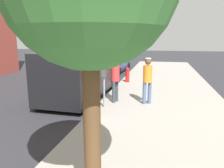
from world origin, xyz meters
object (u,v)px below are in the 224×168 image
object	(u,v)px
pedestrian_in_orange	(147,78)
fire_hydrant	(127,75)
parked_sedan_ahead	(113,63)
parked_van	(82,72)
pedestrian_in_red	(115,76)
pedestrian_in_blue	(95,87)
parking_meter_near	(104,80)

from	to	relation	value
pedestrian_in_orange	fire_hydrant	bearing A→B (deg)	109.22
parked_sedan_ahead	pedestrian_in_orange	bearing A→B (deg)	-69.19
pedestrian_in_orange	parked_van	bearing A→B (deg)	163.50
pedestrian_in_red	fire_hydrant	world-z (taller)	pedestrian_in_red
pedestrian_in_red	parked_van	size ratio (longest dim) A/B	0.34
fire_hydrant	parked_sedan_ahead	bearing A→B (deg)	112.18
parked_van	parked_sedan_ahead	world-z (taller)	parked_van
parked_van	fire_hydrant	xyz separation A→B (m)	(1.60, 3.16, -0.59)
pedestrian_in_blue	pedestrian_in_orange	distance (m)	2.52
parked_van	pedestrian_in_red	bearing A→B (deg)	-27.85
parking_meter_near	parked_van	size ratio (longest dim) A/B	0.29
pedestrian_in_orange	parked_sedan_ahead	world-z (taller)	pedestrian_in_orange
pedestrian_in_red	parked_sedan_ahead	distance (m)	8.95
parking_meter_near	pedestrian_in_orange	size ratio (longest dim) A/B	0.85
parked_sedan_ahead	fire_hydrant	size ratio (longest dim) A/B	5.23
parking_meter_near	fire_hydrant	size ratio (longest dim) A/B	1.77
pedestrian_in_blue	parked_sedan_ahead	distance (m)	10.87
fire_hydrant	parking_meter_near	bearing A→B (deg)	-91.18
pedestrian_in_red	parked_van	world-z (taller)	parked_van
pedestrian_in_red	parked_van	xyz separation A→B (m)	(-1.75, 0.92, -0.04)
parking_meter_near	fire_hydrant	bearing A→B (deg)	88.82
parking_meter_near	pedestrian_in_red	size ratio (longest dim) A/B	0.85
parking_meter_near	fire_hydrant	xyz separation A→B (m)	(0.10, 4.87, -0.61)
pedestrian_in_blue	fire_hydrant	world-z (taller)	pedestrian_in_blue
parking_meter_near	pedestrian_in_red	xyz separation A→B (m)	(0.25, 0.78, 0.01)
pedestrian_in_blue	parked_van	xyz separation A→B (m)	(-1.54, 2.93, -0.03)
parking_meter_near	pedestrian_in_blue	size ratio (longest dim) A/B	0.85
parking_meter_near	pedestrian_in_blue	distance (m)	1.22
parked_van	parking_meter_near	bearing A→B (deg)	-48.72
pedestrian_in_blue	fire_hydrant	distance (m)	6.12
parking_meter_near	parked_sedan_ahead	distance (m)	9.66
pedestrian_in_orange	pedestrian_in_blue	bearing A→B (deg)	-125.85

